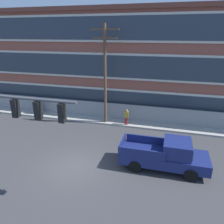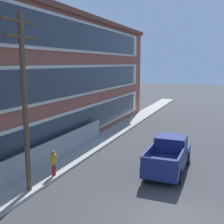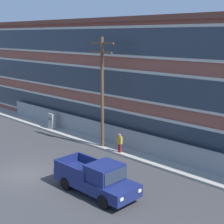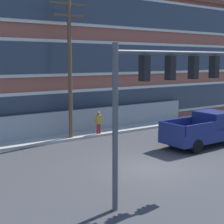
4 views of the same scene
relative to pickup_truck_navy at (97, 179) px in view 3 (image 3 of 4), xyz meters
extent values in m
plane|color=#38383A|center=(-5.69, -1.38, -0.96)|extent=(160.00, 160.00, 0.00)
cube|color=#9E9B93|center=(-5.69, 6.73, -0.88)|extent=(80.00, 2.08, 0.16)
cube|color=brown|center=(-7.78, 12.56, 4.16)|extent=(54.80, 9.59, 10.23)
cube|color=beige|center=(-7.78, 7.71, 0.92)|extent=(50.42, 0.10, 2.46)
cube|color=#2D3844|center=(-7.78, 7.65, 0.92)|extent=(48.23, 0.06, 2.05)
cube|color=beige|center=(-7.78, 7.71, 4.33)|extent=(50.42, 0.10, 2.46)
cube|color=#2D3844|center=(-7.78, 7.65, 4.33)|extent=(48.23, 0.06, 2.05)
cube|color=beige|center=(-7.78, 7.71, 7.74)|extent=(50.42, 0.10, 2.46)
cube|color=#2D3844|center=(-7.78, 7.65, 7.74)|extent=(48.23, 0.06, 2.05)
cube|color=brown|center=(-7.78, 12.56, 9.47)|extent=(55.30, 10.09, 0.40)
cube|color=gray|center=(-8.14, 7.18, -0.09)|extent=(26.59, 0.04, 1.75)
cylinder|color=#4C4C51|center=(-21.44, 7.18, -0.09)|extent=(0.06, 0.06, 1.75)
cylinder|color=#4C4C51|center=(-8.14, 7.18, 0.79)|extent=(26.59, 0.05, 0.05)
cube|color=navy|center=(-0.14, 0.00, -0.21)|extent=(5.55, 2.08, 0.70)
cube|color=navy|center=(0.64, 0.00, 0.61)|extent=(1.67, 1.90, 0.94)
cube|color=#283342|center=(1.49, -0.01, 0.61)|extent=(0.07, 1.69, 0.70)
cube|color=navy|center=(-1.38, 0.97, 0.42)|extent=(2.77, 0.13, 0.56)
cube|color=navy|center=(-1.39, -0.96, 0.42)|extent=(2.77, 0.13, 0.56)
cube|color=navy|center=(-2.87, 0.01, 0.42)|extent=(0.11, 1.98, 0.56)
cylinder|color=black|center=(1.53, 0.94, -0.56)|extent=(0.80, 0.26, 0.80)
cylinder|color=black|center=(1.52, -0.95, -0.56)|extent=(0.80, 0.26, 0.80)
cylinder|color=black|center=(-1.79, 0.96, -0.56)|extent=(0.80, 0.26, 0.80)
cylinder|color=black|center=(-1.80, -0.94, -0.56)|extent=(0.80, 0.26, 0.80)
cube|color=white|center=(2.66, 0.71, -0.10)|extent=(0.06, 0.24, 0.16)
cube|color=white|center=(2.65, -0.73, -0.10)|extent=(0.06, 0.24, 0.16)
cylinder|color=brown|center=(-5.90, 6.08, 3.58)|extent=(0.26, 0.26, 9.08)
cube|color=brown|center=(-5.90, 6.08, 7.62)|extent=(2.55, 0.14, 0.14)
cube|color=brown|center=(-5.90, 6.08, 6.92)|extent=(2.17, 0.14, 0.14)
cube|color=#939993|center=(-13.43, 6.36, -0.13)|extent=(0.73, 0.44, 1.66)
cube|color=#515151|center=(-13.43, 6.13, 0.21)|extent=(0.51, 0.02, 0.20)
cylinder|color=maroon|center=(-3.92, 5.96, -0.53)|extent=(0.14, 0.14, 0.85)
cylinder|color=maroon|center=(-3.74, 5.96, -0.53)|extent=(0.14, 0.14, 0.85)
cube|color=#B7932D|center=(-3.83, 5.96, 0.19)|extent=(0.43, 0.29, 0.60)
sphere|color=#8C6647|center=(-3.83, 5.96, 0.61)|extent=(0.24, 0.24, 0.24)
camera|label=1|loc=(-0.08, -12.64, 7.37)|focal=35.00mm
camera|label=2|loc=(-16.93, -3.06, 5.69)|focal=45.00mm
camera|label=3|loc=(13.83, -12.73, 8.29)|focal=55.00mm
camera|label=4|loc=(-16.35, -13.38, 4.18)|focal=55.00mm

